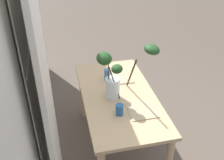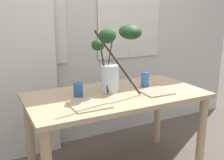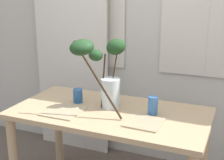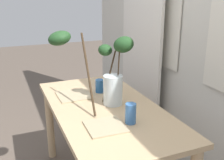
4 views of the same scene
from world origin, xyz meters
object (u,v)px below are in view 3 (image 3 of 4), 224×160
Objects in this scene: drinking_glass_blue_left at (78,96)px; plate_square_right at (144,123)px; vase_with_branches at (106,73)px; dining_table at (110,126)px; drinking_glass_blue_right at (153,106)px; plate_square_left at (63,111)px.

drinking_glass_blue_left is 0.46× the size of plate_square_right.
plate_square_right is (0.35, -0.14, -0.28)m from vase_with_branches.
plate_square_right is (0.31, -0.12, 0.13)m from dining_table.
plate_square_right is at bearing -21.43° from dining_table.
vase_with_branches is 0.47m from plate_square_right.
dining_table is 0.38m from drinking_glass_blue_right.
drinking_glass_blue_right is (0.32, 0.05, 0.19)m from dining_table.
vase_with_branches is 0.36m from drinking_glass_blue_left.
drinking_glass_blue_right reaches higher than drinking_glass_blue_left.
dining_table is 0.41m from vase_with_branches.
drinking_glass_blue_left is 0.81× the size of drinking_glass_blue_right.
drinking_glass_blue_left is at bearing 162.83° from plate_square_right.
drinking_glass_blue_left reaches higher than dining_table.
drinking_glass_blue_right is 0.19m from plate_square_right.
vase_with_branches is 0.42m from drinking_glass_blue_right.
vase_with_branches reaches higher than plate_square_left.
drinking_glass_blue_left is 0.41× the size of plate_square_left.
plate_square_right is (0.62, -0.19, -0.05)m from drinking_glass_blue_left.
drinking_glass_blue_left is 0.24m from plate_square_left.
plate_square_left is at bearing -89.80° from drinking_glass_blue_left.
drinking_glass_blue_left is (-0.31, 0.07, 0.18)m from dining_table.
drinking_glass_blue_right is at bearing 9.77° from dining_table.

